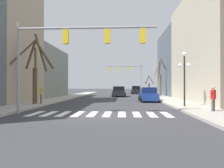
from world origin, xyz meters
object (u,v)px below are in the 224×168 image
Objects in this scene: pedestrian_on_left_sidewalk at (213,96)px; street_tree_left_far at (160,80)px; traffic_signal_far at (128,72)px; street_tree_right_near at (149,85)px; street_lamp_right_corner at (184,68)px; pedestrian_on_right_sidewalk at (41,92)px; car_driving_away_lane at (119,92)px; car_driving_toward_lane at (148,95)px; street_tree_right_far at (35,69)px; traffic_signal_near at (72,44)px; car_parked_left_far at (136,90)px.

street_tree_left_far is at bearing 42.49° from pedestrian_on_left_sidewalk.
traffic_signal_far is 1.93× the size of street_tree_right_near.
street_lamp_right_corner is 12.39m from pedestrian_on_right_sidewalk.
street_lamp_right_corner is 0.88× the size of car_driving_away_lane.
pedestrian_on_left_sidewalk is at bearing -74.85° from street_lamp_right_corner.
car_driving_toward_lane is 12.15m from street_tree_right_far.
street_tree_left_far is at bearing 48.73° from street_tree_right_far.
traffic_signal_far reaches higher than street_tree_right_near.
pedestrian_on_right_sidewalk is (-4.20, 5.94, -3.12)m from traffic_signal_near.
street_tree_right_near is at bearing 43.12° from pedestrian_on_left_sidewalk.
street_tree_right_near is at bearing -28.32° from car_driving_away_lane.
traffic_signal_far is at bearing -9.07° from car_driving_away_lane.
street_tree_left_far reaches higher than car_parked_left_far.
street_lamp_right_corner is (7.87, 4.01, -1.13)m from traffic_signal_near.
traffic_signal_near is 1.80× the size of car_driving_away_lane.
car_driving_toward_lane is (0.06, -23.90, -0.06)m from car_parked_left_far.
street_tree_right_far is (-8.66, -26.52, -1.47)m from traffic_signal_far.
street_tree_right_far is (-10.49, -29.42, 2.38)m from car_parked_left_far.
street_tree_right_far is at bearing 128.89° from traffic_signal_near.
street_tree_right_far is (-0.45, -0.18, 2.02)m from pedestrian_on_right_sidewalk.
car_parked_left_far is (5.84, 35.18, -3.48)m from traffic_signal_near.
car_parked_left_far is (3.44, 12.98, 0.03)m from car_driving_away_lane.
car_driving_toward_lane is at bearing 62.41° from traffic_signal_near.
car_driving_toward_lane is at bearing -78.56° from pedestrian_on_right_sidewalk.
street_tree_left_far is at bearing -66.51° from traffic_signal_far.
pedestrian_on_right_sidewalk is 1.08× the size of pedestrian_on_left_sidewalk.
traffic_signal_near is 1.17× the size of traffic_signal_far.
traffic_signal_near is 1.46× the size of street_tree_left_far.
car_driving_away_lane is at bearing -99.07° from traffic_signal_far.
traffic_signal_near reaches higher than car_parked_left_far.
street_lamp_right_corner is at bearing -7.97° from street_tree_right_far.
street_lamp_right_corner is 2.47× the size of pedestrian_on_right_sidewalk.
pedestrian_on_left_sidewalk is at bearing -164.82° from car_driving_toward_lane.
street_lamp_right_corner is 0.95× the size of car_parked_left_far.
traffic_signal_far is 12.29m from street_tree_left_far.
car_driving_toward_lane is at bearing -84.87° from traffic_signal_far.
traffic_signal_far is at bearing 147.82° from car_parked_left_far.
street_lamp_right_corner is at bearing -91.31° from street_tree_right_near.
street_tree_right_far reaches higher than traffic_signal_near.
car_parked_left_far is at bearing 80.58° from traffic_signal_near.
pedestrian_on_left_sidewalk is 0.41× the size of street_tree_right_near.
pedestrian_on_left_sidewalk is at bearing -81.45° from traffic_signal_far.
traffic_signal_far is at bearing 82.92° from traffic_signal_near.
car_driving_toward_lane is at bearing -96.77° from street_tree_right_near.
street_lamp_right_corner reaches higher than car_parked_left_far.
pedestrian_on_right_sidewalk is 13.94m from pedestrian_on_left_sidewalk.
car_driving_away_lane is 6.80m from street_tree_left_far.
street_tree_left_far is 12.48m from street_tree_right_near.
pedestrian_on_left_sidewalk is (2.91, -34.41, 0.28)m from car_parked_left_far.
street_tree_right_far is 30.83m from street_tree_right_near.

